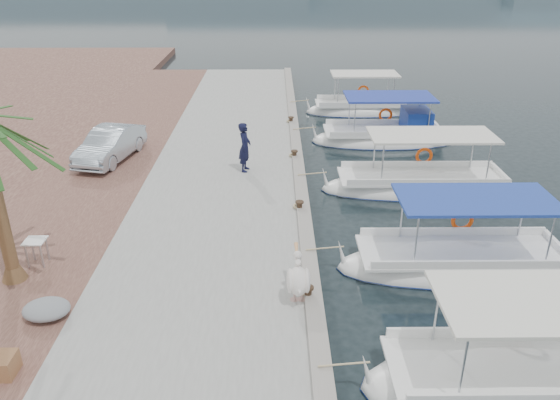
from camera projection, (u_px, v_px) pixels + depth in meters
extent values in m
plane|color=black|center=(313.00, 246.00, 16.86)|extent=(400.00, 400.00, 0.00)
cube|color=gray|center=(228.00, 178.00, 21.27)|extent=(6.00, 40.00, 0.50)
cube|color=gray|center=(299.00, 170.00, 21.17)|extent=(0.44, 40.00, 0.12)
cube|color=brown|center=(99.00, 178.00, 21.23)|extent=(4.00, 40.00, 0.50)
ellipsoid|color=white|center=(506.00, 388.00, 11.32)|extent=(6.08, 2.38, 1.30)
ellipsoid|color=navy|center=(506.00, 388.00, 11.33)|extent=(6.11, 2.43, 0.22)
cube|color=white|center=(511.00, 369.00, 11.11)|extent=(4.98, 2.04, 0.08)
cube|color=silver|center=(534.00, 302.00, 10.43)|extent=(3.65, 2.19, 0.08)
cylinder|color=silver|center=(463.00, 369.00, 9.96)|extent=(0.05, 0.05, 1.60)
torus|color=#E94A0C|center=(507.00, 317.00, 11.96)|extent=(0.68, 0.12, 0.68)
ellipsoid|color=white|center=(459.00, 267.00, 15.63)|extent=(7.05, 2.32, 1.30)
ellipsoid|color=navy|center=(459.00, 268.00, 15.63)|extent=(7.09, 2.36, 0.22)
cube|color=white|center=(462.00, 252.00, 15.42)|extent=(5.78, 1.99, 0.08)
cube|color=#203DA2|center=(477.00, 199.00, 14.74)|extent=(4.23, 2.13, 0.08)
cylinder|color=silver|center=(416.00, 243.00, 14.28)|extent=(0.05, 0.05, 1.60)
torus|color=#E94A0C|center=(462.00, 220.00, 16.23)|extent=(0.68, 0.12, 0.68)
ellipsoid|color=white|center=(421.00, 189.00, 20.75)|extent=(7.58, 2.24, 1.30)
ellipsoid|color=navy|center=(420.00, 189.00, 20.76)|extent=(7.62, 2.28, 0.22)
cube|color=white|center=(422.00, 177.00, 20.55)|extent=(6.22, 1.93, 0.08)
cube|color=silver|center=(432.00, 135.00, 19.86)|extent=(4.55, 2.06, 0.08)
cylinder|color=silver|center=(383.00, 165.00, 19.43)|extent=(0.05, 0.05, 1.60)
torus|color=#E94A0C|center=(424.00, 156.00, 21.33)|extent=(0.68, 0.12, 0.68)
ellipsoid|color=white|center=(382.00, 141.00, 25.97)|extent=(6.73, 2.48, 1.30)
ellipsoid|color=navy|center=(382.00, 141.00, 25.98)|extent=(6.77, 2.53, 0.22)
cube|color=white|center=(383.00, 131.00, 25.77)|extent=(5.52, 2.13, 0.08)
cube|color=#1F349E|center=(390.00, 97.00, 25.08)|extent=(4.04, 2.28, 0.08)
cylinder|color=silver|center=(355.00, 120.00, 24.57)|extent=(0.05, 0.05, 1.60)
torus|color=#E94A0C|center=(386.00, 115.00, 26.65)|extent=(0.68, 0.12, 0.68)
cube|color=navy|center=(416.00, 120.00, 25.55)|extent=(1.20, 1.74, 1.00)
ellipsoid|color=white|center=(360.00, 112.00, 30.62)|extent=(6.03, 2.10, 1.30)
ellipsoid|color=navy|center=(359.00, 113.00, 30.63)|extent=(6.06, 2.15, 0.22)
cube|color=white|center=(360.00, 103.00, 30.42)|extent=(4.94, 1.81, 0.08)
cube|color=silver|center=(365.00, 74.00, 29.73)|extent=(3.62, 1.94, 0.08)
cylinder|color=silver|center=(338.00, 93.00, 29.35)|extent=(0.05, 0.05, 1.60)
torus|color=#E94A0C|center=(363.00, 91.00, 31.14)|extent=(0.68, 0.12, 0.68)
cylinder|color=black|center=(308.00, 293.00, 13.40)|extent=(0.18, 0.18, 0.30)
cylinder|color=black|center=(308.00, 288.00, 13.34)|extent=(0.28, 0.28, 0.05)
cylinder|color=black|center=(300.00, 206.00, 17.95)|extent=(0.18, 0.18, 0.30)
cylinder|color=black|center=(300.00, 202.00, 17.89)|extent=(0.28, 0.28, 0.05)
cylinder|color=black|center=(294.00, 155.00, 22.49)|extent=(0.18, 0.18, 0.30)
cylinder|color=black|center=(294.00, 151.00, 22.43)|extent=(0.28, 0.28, 0.05)
cylinder|color=black|center=(291.00, 120.00, 27.04)|extent=(0.18, 0.18, 0.30)
cylinder|color=black|center=(291.00, 117.00, 26.98)|extent=(0.28, 0.28, 0.05)
cylinder|color=tan|center=(295.00, 295.00, 13.29)|extent=(0.06, 0.06, 0.35)
cylinder|color=tan|center=(302.00, 294.00, 13.30)|extent=(0.06, 0.06, 0.35)
ellipsoid|color=white|center=(298.00, 281.00, 13.13)|extent=(0.52, 0.84, 0.66)
cylinder|color=white|center=(298.00, 264.00, 13.29)|extent=(0.15, 0.31, 0.35)
sphere|color=white|center=(298.00, 255.00, 13.30)|extent=(0.21, 0.21, 0.21)
cone|color=#EAA566|center=(297.00, 252.00, 13.64)|extent=(0.12, 0.64, 0.26)
imported|color=black|center=(245.00, 147.00, 20.88)|extent=(0.56, 0.76, 1.92)
cone|color=brown|center=(14.00, 273.00, 14.18)|extent=(0.64, 0.64, 0.36)
imported|color=#A5B1BC|center=(110.00, 144.00, 22.10)|extent=(2.21, 4.20, 1.31)
cube|color=brown|center=(2.00, 365.00, 10.96)|extent=(0.55, 0.55, 0.44)
ellipsoid|color=gray|center=(46.00, 309.00, 12.71)|extent=(1.10, 0.90, 0.40)
cylinder|color=silver|center=(27.00, 256.00, 14.61)|extent=(0.06, 0.06, 0.70)
cylinder|color=silver|center=(42.00, 256.00, 14.62)|extent=(0.06, 0.06, 0.70)
cylinder|color=silver|center=(33.00, 249.00, 14.98)|extent=(0.06, 0.06, 0.70)
cylinder|color=silver|center=(47.00, 249.00, 14.98)|extent=(0.06, 0.06, 0.70)
cube|color=white|center=(35.00, 241.00, 14.64)|extent=(0.55, 0.55, 0.03)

